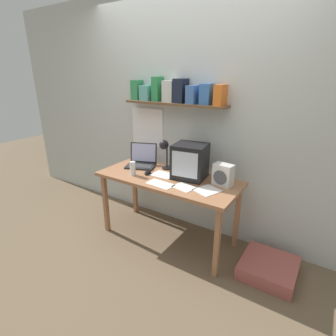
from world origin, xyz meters
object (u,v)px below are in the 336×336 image
corner_desk (168,183)px  juice_glass (133,169)px  laptop (142,160)px  crt_monitor (190,161)px  desk_lamp (164,149)px  open_notebook (160,184)px  floor_cushion (268,268)px  printed_handout (207,190)px  loose_paper_near_laptop (184,187)px  space_heater (223,175)px  loose_paper_near_monitor (163,175)px  computer_mouse (148,173)px

corner_desk → juice_glass: juice_glass is taller
juice_glass → corner_desk: bearing=24.1°
laptop → crt_monitor: bearing=-24.3°
corner_desk → desk_lamp: 0.38m
open_notebook → floor_cushion: size_ratio=0.59×
crt_monitor → printed_handout: (0.29, -0.19, -0.17)m
loose_paper_near_laptop → floor_cushion: bearing=11.5°
desk_lamp → space_heater: (0.70, -0.05, -0.14)m
loose_paper_near_monitor → desk_lamp: bearing=117.7°
desk_lamp → computer_mouse: 0.32m
printed_handout → loose_paper_near_monitor: size_ratio=1.16×
crt_monitor → printed_handout: 0.39m
corner_desk → printed_handout: size_ratio=5.50×
laptop → space_heater: (1.01, -0.04, 0.04)m
desk_lamp → space_heater: size_ratio=1.60×
open_notebook → floor_cushion: 1.27m
floor_cushion → loose_paper_near_laptop: bearing=-168.5°
laptop → loose_paper_near_laptop: laptop is taller
corner_desk → loose_paper_near_monitor: (-0.08, 0.02, 0.07)m
printed_handout → loose_paper_near_monitor: (-0.56, 0.10, 0.00)m
desk_lamp → floor_cushion: desk_lamp is taller
corner_desk → loose_paper_near_laptop: size_ratio=6.50×
juice_glass → laptop: bearing=111.3°
juice_glass → crt_monitor: bearing=26.6°
space_heater → open_notebook: 0.61m
computer_mouse → floor_cushion: 1.48m
open_notebook → loose_paper_near_monitor: 0.25m
loose_paper_near_monitor → computer_mouse: bearing=-155.6°
laptop → loose_paper_near_monitor: bearing=-39.3°
crt_monitor → open_notebook: 0.39m
laptop → loose_paper_near_monitor: 0.40m
desk_lamp → computer_mouse: (-0.08, -0.20, -0.23)m
computer_mouse → loose_paper_near_laptop: bearing=-10.5°
laptop → open_notebook: bearing=-56.0°
laptop → printed_handout: laptop is taller
crt_monitor → printed_handout: size_ratio=1.33×
floor_cushion → crt_monitor: bearing=174.7°
laptop → open_notebook: laptop is taller
juice_glass → printed_handout: juice_glass is taller
space_heater → computer_mouse: space_heater is taller
corner_desk → loose_paper_near_monitor: loose_paper_near_monitor is taller
computer_mouse → printed_handout: computer_mouse is taller
corner_desk → computer_mouse: bearing=-169.2°
printed_handout → open_notebook: 0.46m
laptop → juice_glass: 0.32m
desk_lamp → open_notebook: (0.19, -0.36, -0.24)m
juice_glass → floor_cushion: juice_glass is taller
computer_mouse → open_notebook: computer_mouse is taller
corner_desk → open_notebook: open_notebook is taller
computer_mouse → loose_paper_near_monitor: 0.17m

